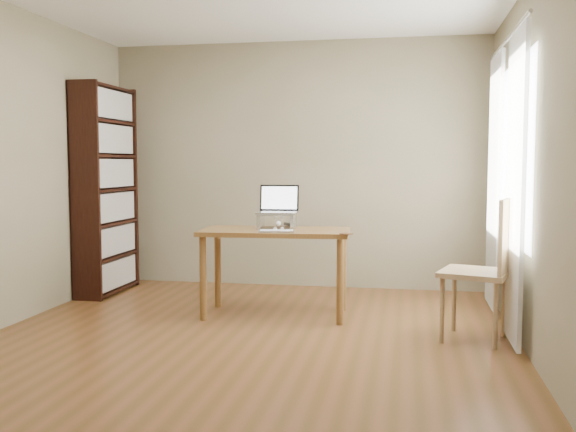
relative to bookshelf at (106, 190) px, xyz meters
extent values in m
cube|color=#563816|center=(1.83, -1.55, -1.06)|extent=(4.00, 4.50, 0.02)
cube|color=#76724F|center=(1.83, 0.71, 0.25)|extent=(4.00, 0.02, 2.60)
cube|color=#76724F|center=(1.83, -3.81, 0.25)|extent=(4.00, 0.02, 2.60)
cube|color=#76724F|center=(3.84, -1.55, 0.25)|extent=(0.02, 4.50, 2.60)
cube|color=white|center=(3.81, -0.75, 0.35)|extent=(0.01, 1.80, 1.40)
cube|color=black|center=(-0.01, -0.43, 0.00)|extent=(0.30, 0.04, 2.10)
cube|color=black|center=(-0.01, 0.43, 0.00)|extent=(0.30, 0.04, 2.10)
cube|color=black|center=(-0.15, 0.00, 0.00)|extent=(0.02, 0.90, 2.10)
cube|color=black|center=(-0.01, 0.00, -1.02)|extent=(0.30, 0.84, 0.02)
cube|color=black|center=(0.02, 0.00, -0.85)|extent=(0.20, 0.78, 0.28)
cube|color=black|center=(-0.01, 0.00, -0.68)|extent=(0.30, 0.84, 0.03)
cube|color=black|center=(0.02, 0.00, -0.51)|extent=(0.20, 0.78, 0.28)
cube|color=black|center=(-0.01, 0.00, -0.34)|extent=(0.30, 0.84, 0.02)
cube|color=black|center=(0.02, 0.00, -0.17)|extent=(0.20, 0.78, 0.28)
cube|color=black|center=(-0.01, 0.00, 0.00)|extent=(0.30, 0.84, 0.02)
cube|color=black|center=(0.02, 0.00, 0.17)|extent=(0.20, 0.78, 0.28)
cube|color=black|center=(-0.01, 0.00, 0.34)|extent=(0.30, 0.84, 0.02)
cube|color=black|center=(0.02, 0.00, 0.51)|extent=(0.20, 0.78, 0.28)
cube|color=black|center=(-0.01, 0.00, 0.68)|extent=(0.30, 0.84, 0.02)
cube|color=black|center=(0.02, 0.00, 0.85)|extent=(0.20, 0.78, 0.28)
cube|color=black|center=(-0.01, 0.00, 1.02)|extent=(0.30, 0.84, 0.03)
cube|color=silver|center=(3.75, -1.30, 0.10)|extent=(0.03, 0.70, 2.20)
cube|color=silver|center=(3.75, -0.20, 0.10)|extent=(0.03, 0.70, 2.20)
cylinder|color=silver|center=(3.75, -0.75, 1.23)|extent=(0.03, 1.90, 0.03)
cube|color=brown|center=(1.89, -0.67, -0.32)|extent=(1.30, 0.70, 0.04)
cylinder|color=brown|center=(1.32, -0.41, -0.70)|extent=(0.06, 0.06, 0.71)
cylinder|color=brown|center=(2.46, -0.41, -0.70)|extent=(0.06, 0.06, 0.71)
cylinder|color=brown|center=(1.32, -0.93, -0.70)|extent=(0.06, 0.06, 0.71)
cylinder|color=brown|center=(2.46, -0.93, -0.70)|extent=(0.06, 0.06, 0.71)
cube|color=silver|center=(1.75, -0.59, -0.24)|extent=(0.03, 0.25, 0.12)
cube|color=silver|center=(2.04, -0.59, -0.24)|extent=(0.03, 0.25, 0.12)
cube|color=silver|center=(1.89, -0.59, -0.17)|extent=(0.32, 0.25, 0.01)
cube|color=silver|center=(1.89, -0.59, -0.16)|extent=(0.36, 0.26, 0.02)
cube|color=black|center=(1.89, -0.45, -0.04)|extent=(0.35, 0.07, 0.23)
cube|color=white|center=(1.89, -0.46, -0.04)|extent=(0.32, 0.06, 0.20)
cube|color=silver|center=(1.95, -0.89, -0.29)|extent=(0.31, 0.17, 0.02)
cube|color=white|center=(1.95, -0.89, -0.28)|extent=(0.29, 0.15, 0.00)
cylinder|color=#582D1E|center=(2.53, -0.93, -0.30)|extent=(0.11, 0.11, 0.01)
ellipsoid|color=#484139|center=(1.91, -0.56, -0.24)|extent=(0.16, 0.35, 0.12)
ellipsoid|color=#484139|center=(1.91, -0.45, -0.25)|extent=(0.14, 0.15, 0.11)
ellipsoid|color=#484139|center=(1.91, -0.75, -0.22)|extent=(0.09, 0.09, 0.08)
ellipsoid|color=silver|center=(1.91, -0.71, -0.25)|extent=(0.08, 0.08, 0.07)
sphere|color=silver|center=(1.91, -0.79, -0.24)|extent=(0.04, 0.04, 0.04)
cone|color=#484139|center=(1.89, -0.75, -0.18)|extent=(0.03, 0.04, 0.04)
cone|color=#484139|center=(1.94, -0.75, -0.18)|extent=(0.03, 0.04, 0.04)
cylinder|color=silver|center=(1.88, -0.76, -0.29)|extent=(0.03, 0.08, 0.03)
cylinder|color=silver|center=(1.94, -0.76, -0.29)|extent=(0.03, 0.08, 0.03)
cylinder|color=#484139|center=(2.00, -0.43, -0.28)|extent=(0.12, 0.19, 0.03)
cube|color=#9F8556|center=(3.51, -1.16, -0.55)|extent=(0.59, 0.59, 0.04)
cylinder|color=#9F8556|center=(3.32, -1.35, -0.80)|extent=(0.04, 0.04, 0.50)
cylinder|color=#9F8556|center=(3.70, -1.35, -0.80)|extent=(0.04, 0.04, 0.50)
cylinder|color=#9F8556|center=(3.32, -0.97, -0.80)|extent=(0.04, 0.04, 0.50)
cylinder|color=#9F8556|center=(3.70, -0.97, -0.80)|extent=(0.04, 0.04, 0.50)
cube|color=#9F8556|center=(3.72, -1.16, -0.27)|extent=(0.16, 0.44, 0.56)
camera|label=1|loc=(3.00, -6.05, 0.27)|focal=40.00mm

